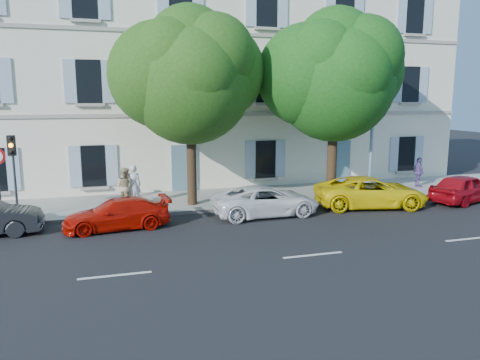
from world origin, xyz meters
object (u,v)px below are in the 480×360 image
object	(u,v)px
car_yellow_supercar	(371,192)
car_red_hatchback	(464,188)
tree_left	(190,82)
pedestrian_c	(419,172)
car_red_coupe	(117,214)
tree_right	(335,82)
car_white_coupe	(266,201)
pedestrian_b	(125,187)
pedestrian_a	(133,185)
street_lamp	(375,111)
traffic_light	(13,159)

from	to	relation	value
car_yellow_supercar	car_red_hatchback	world-z (taller)	car_yellow_supercar
tree_left	pedestrian_c	size ratio (longest dim) A/B	5.25
car_red_coupe	tree_right	distance (m)	11.29
car_white_coupe	pedestrian_b	world-z (taller)	pedestrian_b
pedestrian_c	pedestrian_a	bearing A→B (deg)	99.55
car_red_coupe	pedestrian_a	bearing A→B (deg)	159.92
street_lamp	pedestrian_b	xyz separation A→B (m)	(-11.37, 1.37, -3.25)
car_red_coupe	car_white_coupe	world-z (taller)	car_white_coupe
car_red_coupe	pedestrian_c	world-z (taller)	pedestrian_c
car_yellow_supercar	car_red_hatchback	size ratio (longest dim) A/B	1.26
car_red_coupe	pedestrian_b	bearing A→B (deg)	166.23
car_red_coupe	car_white_coupe	distance (m)	6.02
car_yellow_supercar	tree_left	distance (m)	9.35
car_yellow_supercar	tree_left	xyz separation A→B (m)	(-7.71, 2.18, 4.82)
car_red_hatchback	pedestrian_b	size ratio (longest dim) A/B	2.30
car_yellow_supercar	tree_right	xyz separation A→B (m)	(-1.12, 1.65, 4.86)
tree_left	pedestrian_a	bearing A→B (deg)	168.27
car_white_coupe	car_red_coupe	bearing A→B (deg)	91.52
car_red_coupe	tree_left	distance (m)	6.49
pedestrian_a	pedestrian_c	distance (m)	14.85
car_red_coupe	pedestrian_a	world-z (taller)	pedestrian_a
tree_right	pedestrian_b	world-z (taller)	tree_right
car_white_coupe	street_lamp	size ratio (longest dim) A/B	0.62
tree_right	street_lamp	xyz separation A→B (m)	(1.91, -0.38, -1.29)
car_red_coupe	street_lamp	world-z (taller)	street_lamp
tree_left	tree_right	xyz separation A→B (m)	(6.58, -0.53, 0.05)
car_red_hatchback	tree_right	distance (m)	7.90
car_white_coupe	pedestrian_c	distance (m)	10.09
car_red_hatchback	pedestrian_c	distance (m)	3.21
pedestrian_a	pedestrian_b	distance (m)	0.37
car_white_coupe	car_red_hatchback	world-z (taller)	car_red_hatchback
car_red_coupe	pedestrian_c	bearing A→B (deg)	96.44
tree_left	pedestrian_b	distance (m)	5.36
car_white_coupe	traffic_light	distance (m)	10.01
car_white_coupe	traffic_light	xyz separation A→B (m)	(-9.71, 1.48, 1.92)
traffic_light	pedestrian_a	bearing A→B (deg)	16.13
street_lamp	pedestrian_b	distance (m)	11.91
street_lamp	tree_right	bearing A→B (deg)	168.65
pedestrian_c	street_lamp	bearing A→B (deg)	121.10
car_white_coupe	traffic_light	bearing A→B (deg)	79.84
car_yellow_supercar	pedestrian_b	world-z (taller)	pedestrian_b
car_red_coupe	car_yellow_supercar	bearing A→B (deg)	86.91
tree_right	tree_left	bearing A→B (deg)	175.42
car_red_hatchback	pedestrian_a	distance (m)	15.29
street_lamp	car_red_coupe	bearing A→B (deg)	-171.96
car_red_hatchback	traffic_light	size ratio (longest dim) A/B	1.19
car_yellow_supercar	pedestrian_a	world-z (taller)	pedestrian_a
tree_left	pedestrian_c	xyz separation A→B (m)	(12.33, 0.64, -4.56)
car_white_coupe	car_red_hatchback	distance (m)	9.79
traffic_light	street_lamp	world-z (taller)	street_lamp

